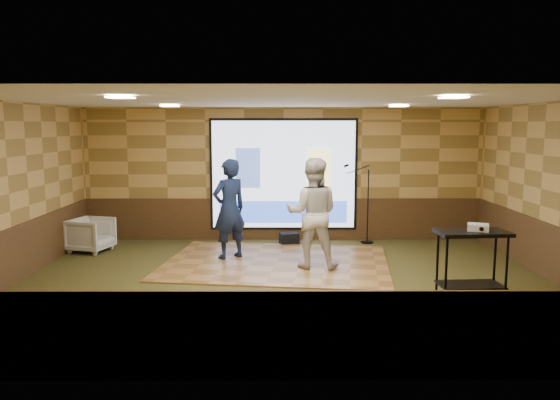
{
  "coord_description": "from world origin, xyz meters",
  "views": [
    {
      "loc": [
        -0.12,
        -8.8,
        2.61
      ],
      "look_at": [
        -0.09,
        0.69,
        1.3
      ],
      "focal_mm": 35.0,
      "sensor_mm": 36.0,
      "label": 1
    }
  ],
  "objects_px": {
    "projector": "(478,227)",
    "dance_floor": "(276,262)",
    "banquet_chair": "(91,235)",
    "av_table": "(472,251)",
    "duffel_bag": "(289,239)",
    "projector_screen": "(284,176)",
    "player_left": "(229,209)",
    "mic_stand": "(365,221)",
    "player_right": "(313,213)"
  },
  "relations": [
    {
      "from": "banquet_chair",
      "to": "player_left",
      "type": "bearing_deg",
      "value": -87.29
    },
    {
      "from": "projector_screen",
      "to": "duffel_bag",
      "type": "height_order",
      "value": "projector_screen"
    },
    {
      "from": "player_left",
      "to": "projector_screen",
      "type": "bearing_deg",
      "value": -156.56
    },
    {
      "from": "projector",
      "to": "duffel_bag",
      "type": "distance_m",
      "value": 4.89
    },
    {
      "from": "dance_floor",
      "to": "player_right",
      "type": "relative_size",
      "value": 2.09
    },
    {
      "from": "dance_floor",
      "to": "player_right",
      "type": "xyz_separation_m",
      "value": [
        0.65,
        -0.4,
        1.01
      ]
    },
    {
      "from": "player_right",
      "to": "projector_screen",
      "type": "bearing_deg",
      "value": -72.22
    },
    {
      "from": "mic_stand",
      "to": "banquet_chair",
      "type": "height_order",
      "value": "mic_stand"
    },
    {
      "from": "dance_floor",
      "to": "projector",
      "type": "bearing_deg",
      "value": -38.03
    },
    {
      "from": "av_table",
      "to": "banquet_chair",
      "type": "height_order",
      "value": "av_table"
    },
    {
      "from": "banquet_chair",
      "to": "duffel_bag",
      "type": "bearing_deg",
      "value": -65.16
    },
    {
      "from": "player_right",
      "to": "av_table",
      "type": "height_order",
      "value": "player_right"
    },
    {
      "from": "av_table",
      "to": "projector",
      "type": "bearing_deg",
      "value": 15.0
    },
    {
      "from": "duffel_bag",
      "to": "mic_stand",
      "type": "bearing_deg",
      "value": 4.97
    },
    {
      "from": "mic_stand",
      "to": "duffel_bag",
      "type": "distance_m",
      "value": 1.73
    },
    {
      "from": "dance_floor",
      "to": "duffel_bag",
      "type": "bearing_deg",
      "value": 80.65
    },
    {
      "from": "duffel_bag",
      "to": "player_left",
      "type": "bearing_deg",
      "value": -131.45
    },
    {
      "from": "projector_screen",
      "to": "projector",
      "type": "xyz_separation_m",
      "value": [
        2.8,
        -4.44,
        -0.34
      ]
    },
    {
      "from": "projector",
      "to": "dance_floor",
      "type": "bearing_deg",
      "value": 161.23
    },
    {
      "from": "projector_screen",
      "to": "projector",
      "type": "relative_size",
      "value": 11.29
    },
    {
      "from": "mic_stand",
      "to": "duffel_bag",
      "type": "xyz_separation_m",
      "value": [
        -1.69,
        -0.15,
        -0.37
      ]
    },
    {
      "from": "av_table",
      "to": "player_right",
      "type": "bearing_deg",
      "value": 138.92
    },
    {
      "from": "player_right",
      "to": "av_table",
      "type": "bearing_deg",
      "value": 145.51
    },
    {
      "from": "player_left",
      "to": "duffel_bag",
      "type": "distance_m",
      "value": 1.99
    },
    {
      "from": "av_table",
      "to": "duffel_bag",
      "type": "xyz_separation_m",
      "value": [
        -2.59,
        3.99,
        -0.65
      ]
    },
    {
      "from": "projector_screen",
      "to": "banquet_chair",
      "type": "distance_m",
      "value": 4.31
    },
    {
      "from": "projector_screen",
      "to": "mic_stand",
      "type": "distance_m",
      "value": 2.08
    },
    {
      "from": "player_right",
      "to": "mic_stand",
      "type": "relative_size",
      "value": 1.13
    },
    {
      "from": "player_left",
      "to": "player_right",
      "type": "distance_m",
      "value": 1.72
    },
    {
      "from": "dance_floor",
      "to": "mic_stand",
      "type": "xyz_separation_m",
      "value": [
        1.96,
        1.81,
        0.48
      ]
    },
    {
      "from": "av_table",
      "to": "banquet_chair",
      "type": "bearing_deg",
      "value": 153.75
    },
    {
      "from": "av_table",
      "to": "mic_stand",
      "type": "bearing_deg",
      "value": 102.36
    },
    {
      "from": "mic_stand",
      "to": "dance_floor",
      "type": "bearing_deg",
      "value": -112.64
    },
    {
      "from": "av_table",
      "to": "duffel_bag",
      "type": "distance_m",
      "value": 4.8
    },
    {
      "from": "projector_screen",
      "to": "av_table",
      "type": "height_order",
      "value": "projector_screen"
    },
    {
      "from": "av_table",
      "to": "projector",
      "type": "distance_m",
      "value": 0.36
    },
    {
      "from": "banquet_chair",
      "to": "duffel_bag",
      "type": "relative_size",
      "value": 1.93
    },
    {
      "from": "projector_screen",
      "to": "banquet_chair",
      "type": "bearing_deg",
      "value": -163.98
    },
    {
      "from": "player_left",
      "to": "projector",
      "type": "relative_size",
      "value": 6.59
    },
    {
      "from": "av_table",
      "to": "mic_stand",
      "type": "relative_size",
      "value": 0.61
    },
    {
      "from": "projector",
      "to": "mic_stand",
      "type": "xyz_separation_m",
      "value": [
        -0.99,
        4.11,
        -0.64
      ]
    },
    {
      "from": "duffel_bag",
      "to": "av_table",
      "type": "bearing_deg",
      "value": -56.96
    },
    {
      "from": "mic_stand",
      "to": "projector",
      "type": "bearing_deg",
      "value": -51.78
    },
    {
      "from": "banquet_chair",
      "to": "duffel_bag",
      "type": "distance_m",
      "value": 4.18
    },
    {
      "from": "player_left",
      "to": "dance_floor",
      "type": "bearing_deg",
      "value": 124.83
    },
    {
      "from": "projector",
      "to": "banquet_chair",
      "type": "height_order",
      "value": "projector"
    },
    {
      "from": "player_left",
      "to": "av_table",
      "type": "relative_size",
      "value": 1.79
    },
    {
      "from": "player_left",
      "to": "av_table",
      "type": "xyz_separation_m",
      "value": [
        3.78,
        -2.64,
        -0.22
      ]
    },
    {
      "from": "projector",
      "to": "mic_stand",
      "type": "relative_size",
      "value": 0.17
    },
    {
      "from": "mic_stand",
      "to": "player_left",
      "type": "bearing_deg",
      "value": -127.87
    }
  ]
}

